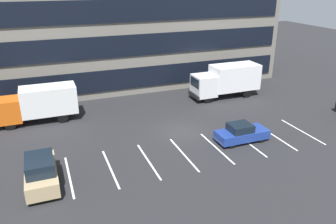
% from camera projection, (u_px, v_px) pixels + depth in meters
% --- Properties ---
extents(ground_plane, '(120.00, 120.00, 0.00)m').
position_uv_depth(ground_plane, '(181.00, 132.00, 29.44)').
color(ground_plane, '#262628').
extents(office_building, '(35.59, 14.12, 14.40)m').
position_uv_depth(office_building, '(125.00, 22.00, 42.28)').
color(office_building, slate).
rests_on(office_building, ground_plane).
extents(lot_markings, '(19.74, 5.40, 0.01)m').
position_uv_depth(lot_markings, '(200.00, 151.00, 26.17)').
color(lot_markings, silver).
rests_on(lot_markings, ground_plane).
extents(box_truck_white, '(7.62, 2.52, 3.53)m').
position_uv_depth(box_truck_white, '(227.00, 79.00, 37.22)').
color(box_truck_white, white).
rests_on(box_truck_white, ground_plane).
extents(box_truck_orange, '(7.05, 2.33, 3.27)m').
position_uv_depth(box_truck_orange, '(39.00, 103.00, 30.82)').
color(box_truck_orange, '#D85914').
rests_on(box_truck_orange, ground_plane).
extents(sedan_navy, '(4.27, 1.79, 1.53)m').
position_uv_depth(sedan_navy, '(241.00, 133.00, 27.49)').
color(sedan_navy, navy).
rests_on(sedan_navy, ground_plane).
extents(suv_tan, '(1.93, 4.56, 2.06)m').
position_uv_depth(suv_tan, '(41.00, 172.00, 21.54)').
color(suv_tan, tan).
rests_on(suv_tan, ground_plane).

